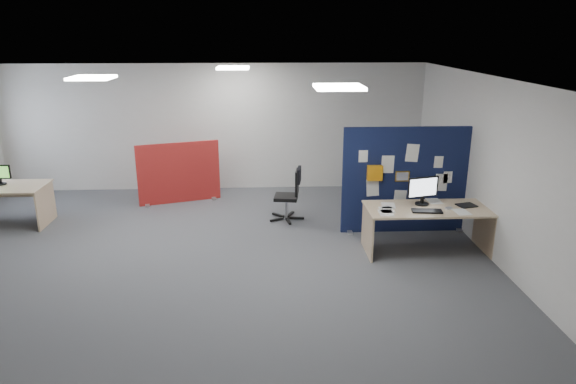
{
  "coord_description": "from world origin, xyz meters",
  "views": [
    {
      "loc": [
        1.04,
        -7.46,
        3.35
      ],
      "look_at": [
        1.41,
        -0.04,
        1.0
      ],
      "focal_mm": 32.0,
      "sensor_mm": 36.0,
      "label": 1
    }
  ],
  "objects_px": {
    "red_divider": "(179,173)",
    "main_desk": "(427,217)",
    "navy_divider": "(406,180)",
    "monitor_main": "(423,189)",
    "office_chair": "(292,191)"
  },
  "relations": [
    {
      "from": "monitor_main",
      "to": "red_divider",
      "type": "distance_m",
      "value": 4.88
    },
    {
      "from": "red_divider",
      "to": "office_chair",
      "type": "distance_m",
      "value": 2.48
    },
    {
      "from": "navy_divider",
      "to": "main_desk",
      "type": "distance_m",
      "value": 0.91
    },
    {
      "from": "red_divider",
      "to": "navy_divider",
      "type": "bearing_deg",
      "value": -40.77
    },
    {
      "from": "monitor_main",
      "to": "office_chair",
      "type": "relative_size",
      "value": 0.52
    },
    {
      "from": "main_desk",
      "to": "red_divider",
      "type": "height_order",
      "value": "red_divider"
    },
    {
      "from": "main_desk",
      "to": "red_divider",
      "type": "xyz_separation_m",
      "value": [
        -4.23,
        2.62,
        0.04
      ]
    },
    {
      "from": "navy_divider",
      "to": "red_divider",
      "type": "height_order",
      "value": "navy_divider"
    },
    {
      "from": "navy_divider",
      "to": "main_desk",
      "type": "relative_size",
      "value": 1.16
    },
    {
      "from": "navy_divider",
      "to": "monitor_main",
      "type": "relative_size",
      "value": 4.4
    },
    {
      "from": "navy_divider",
      "to": "main_desk",
      "type": "bearing_deg",
      "value": -82.19
    },
    {
      "from": "navy_divider",
      "to": "red_divider",
      "type": "bearing_deg",
      "value": 156.52
    },
    {
      "from": "red_divider",
      "to": "main_desk",
      "type": "bearing_deg",
      "value": -49.07
    },
    {
      "from": "navy_divider",
      "to": "monitor_main",
      "type": "height_order",
      "value": "navy_divider"
    },
    {
      "from": "office_chair",
      "to": "main_desk",
      "type": "bearing_deg",
      "value": -28.08
    }
  ]
}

